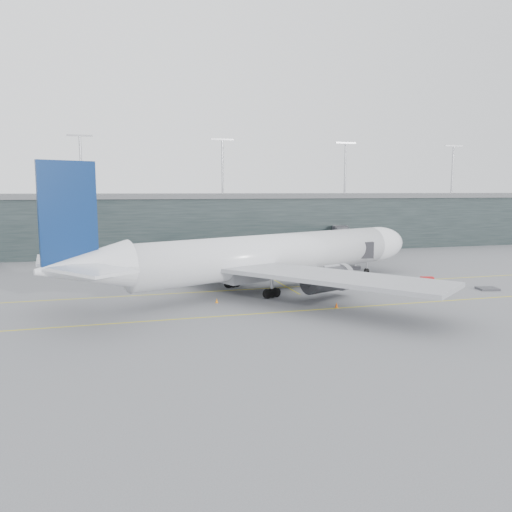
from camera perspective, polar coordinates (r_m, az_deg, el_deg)
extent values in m
plane|color=slate|center=(85.92, -0.44, -3.28)|extent=(320.00, 320.00, 0.00)
cube|color=#D0C613|center=(82.13, 0.29, -3.77)|extent=(160.00, 0.25, 0.02)
cube|color=#D0C613|center=(67.25, 4.04, -6.33)|extent=(160.00, 0.25, 0.02)
cube|color=#D0C613|center=(106.24, -0.66, -1.19)|extent=(0.25, 60.00, 0.02)
cube|color=black|center=(141.50, -6.61, 3.77)|extent=(240.00, 35.00, 14.00)
cube|color=#515356|center=(141.22, -6.65, 6.85)|extent=(240.00, 36.00, 1.20)
cylinder|color=#9E9EA3|center=(129.86, -19.37, 9.70)|extent=(0.60, 0.60, 14.00)
cylinder|color=#9E9EA3|center=(132.41, -3.85, 10.05)|extent=(0.60, 0.60, 14.00)
cylinder|color=#9E9EA3|center=(143.70, 10.16, 9.75)|extent=(0.60, 0.60, 14.00)
cylinder|color=#9E9EA3|center=(161.91, 21.53, 9.08)|extent=(0.60, 0.60, 14.00)
cylinder|color=white|center=(81.22, 1.85, 0.16)|extent=(48.29, 24.70, 6.66)
ellipsoid|color=white|center=(99.92, 13.59, 1.33)|extent=(15.46, 11.42, 6.66)
cone|color=white|center=(66.20, -19.06, -1.27)|extent=(13.35, 10.36, 6.39)
cube|color=#989AA0|center=(80.92, 1.26, -1.71)|extent=(17.94, 11.42, 2.15)
cube|color=black|center=(103.02, 15.03, 2.06)|extent=(3.40, 3.87, 0.86)
cube|color=#989AA0|center=(67.14, 8.78, -2.40)|extent=(26.80, 30.48, 0.59)
cylinder|color=#38393E|center=(75.66, 8.03, -2.67)|extent=(8.38, 6.30, 3.76)
cube|color=#989AA0|center=(92.99, -6.23, 0.38)|extent=(12.88, 31.99, 0.59)
cylinder|color=#38393E|center=(90.90, -1.20, -0.90)|extent=(8.38, 6.30, 3.76)
cube|color=navy|center=(65.07, -20.66, 4.51)|extent=(6.67, 3.12, 12.89)
cube|color=white|center=(60.25, -18.25, -1.55)|extent=(10.54, 11.27, 0.38)
cube|color=white|center=(71.41, -21.41, -0.33)|extent=(7.05, 10.32, 0.38)
cylinder|color=black|center=(98.52, 12.52, -1.72)|extent=(1.26, 0.84, 1.18)
cylinder|color=#9E9EA3|center=(98.40, 12.53, -1.25)|extent=(0.32, 0.32, 2.79)
cylinder|color=black|center=(75.42, 1.81, -4.26)|extent=(1.50, 1.02, 1.40)
cylinder|color=black|center=(83.49, -2.70, -3.11)|extent=(1.50, 1.02, 1.40)
cube|color=#29292D|center=(94.31, 12.12, 0.78)|extent=(4.44, 4.71, 2.97)
cube|color=#29292D|center=(102.95, 11.38, 1.35)|extent=(6.98, 13.88, 2.65)
cube|color=#29292D|center=(116.53, 10.46, 2.07)|extent=(7.23, 13.97, 2.75)
cube|color=#29292D|center=(130.15, 9.72, 2.64)|extent=(7.48, 14.05, 2.86)
cylinder|color=#9E9EA3|center=(104.07, 11.28, -0.41)|extent=(0.53, 0.53, 4.02)
cube|color=#38393E|center=(104.31, 11.26, -1.30)|extent=(2.52, 2.19, 0.74)
cylinder|color=#29292D|center=(130.01, 4.10, 2.73)|extent=(4.24, 4.24, 3.18)
cylinder|color=#29292D|center=(130.33, 4.09, 1.24)|extent=(1.91, 1.91, 3.81)
cube|color=#B50C0F|center=(90.12, 18.96, -2.66)|extent=(2.35, 1.86, 1.22)
cylinder|color=black|center=(89.57, 18.57, -3.10)|extent=(0.40, 0.24, 0.37)
cylinder|color=black|center=(90.02, 19.48, -3.09)|extent=(0.40, 0.24, 0.37)
cylinder|color=black|center=(90.45, 18.40, -3.00)|extent=(0.40, 0.24, 0.37)
cylinder|color=black|center=(90.89, 19.30, -2.99)|extent=(0.40, 0.24, 0.37)
cube|color=#36363B|center=(89.77, 24.94, -3.39)|extent=(3.58, 3.10, 0.31)
cube|color=#38393E|center=(94.84, -4.99, -2.19)|extent=(2.27, 2.03, 0.19)
cube|color=silver|center=(94.70, -5.00, -1.68)|extent=(1.88, 1.82, 1.42)
cube|color=navy|center=(94.58, -5.00, -1.24)|extent=(1.94, 1.88, 0.08)
cube|color=#38393E|center=(95.60, -3.04, -2.10)|extent=(2.00, 1.68, 0.18)
cube|color=#A1A7AD|center=(95.47, -3.04, -1.61)|extent=(1.62, 1.54, 1.37)
cube|color=navy|center=(95.36, -3.04, -1.19)|extent=(1.67, 1.59, 0.07)
cube|color=#38393E|center=(96.75, -2.50, -1.98)|extent=(2.06, 1.73, 0.19)
cube|color=silver|center=(96.61, -2.50, -1.48)|extent=(1.67, 1.59, 1.42)
cube|color=navy|center=(96.50, -2.50, -1.05)|extent=(1.72, 1.64, 0.08)
cone|color=orange|center=(95.68, 19.58, -2.38)|extent=(0.45, 0.45, 0.72)
cone|color=#DB570C|center=(70.03, 9.19, -5.56)|extent=(0.45, 0.45, 0.71)
cone|color=orange|center=(100.73, 3.86, -1.48)|extent=(0.46, 0.46, 0.74)
cone|color=orange|center=(72.20, -4.51, -5.11)|extent=(0.42, 0.42, 0.66)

